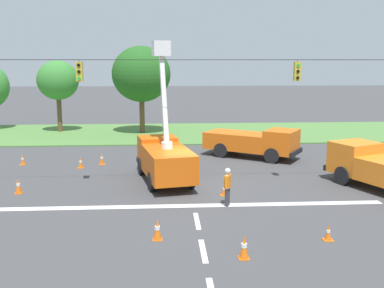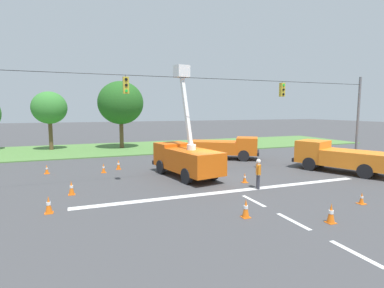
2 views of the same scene
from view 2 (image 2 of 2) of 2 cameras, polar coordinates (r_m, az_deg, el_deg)
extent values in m
plane|color=#424244|center=(20.15, 3.70, -6.69)|extent=(200.00, 200.00, 0.00)
cube|color=#517F3D|center=(37.02, -8.02, -0.58)|extent=(56.00, 12.00, 0.10)
cube|color=silver|center=(17.44, 8.06, -8.83)|extent=(17.60, 0.50, 0.01)
cube|color=silver|center=(15.80, 11.64, -10.55)|extent=(0.20, 2.00, 0.01)
cube|color=silver|center=(13.51, 18.71, -13.75)|extent=(0.20, 2.00, 0.01)
cube|color=silver|center=(11.55, 28.72, -17.80)|extent=(0.20, 2.00, 0.01)
cylinder|color=slate|center=(27.72, 29.03, 3.64)|extent=(0.20, 0.20, 7.20)
cylinder|color=black|center=(19.71, 3.84, 12.33)|extent=(26.00, 0.03, 0.03)
cylinder|color=black|center=(18.12, -12.53, 12.54)|extent=(0.02, 0.02, 0.10)
cube|color=gold|center=(18.07, -12.49, 10.87)|extent=(0.32, 0.28, 0.96)
cylinder|color=black|center=(17.94, -12.43, 11.93)|extent=(0.16, 0.05, 0.16)
cylinder|color=black|center=(17.91, -12.41, 10.91)|extent=(0.16, 0.05, 0.16)
cylinder|color=green|center=(17.89, -12.38, 9.89)|extent=(0.16, 0.05, 0.16)
cylinder|color=black|center=(22.56, 16.84, 11.21)|extent=(0.02, 0.02, 0.10)
cube|color=gold|center=(22.52, 16.79, 9.86)|extent=(0.32, 0.28, 0.96)
cylinder|color=green|center=(22.41, 17.08, 10.69)|extent=(0.16, 0.05, 0.16)
cylinder|color=black|center=(22.39, 17.05, 9.88)|extent=(0.16, 0.05, 0.16)
cylinder|color=black|center=(22.37, 17.02, 9.06)|extent=(0.16, 0.05, 0.16)
cylinder|color=brown|center=(37.34, -25.30, 1.32)|extent=(0.43, 0.43, 3.23)
ellipsoid|color=#387F33|center=(37.22, -25.54, 6.26)|extent=(3.78, 3.23, 3.59)
cylinder|color=brown|center=(36.36, -13.27, 1.61)|extent=(0.46, 0.46, 3.17)
ellipsoid|color=#235B1E|center=(36.24, -13.43, 7.64)|extent=(5.26, 4.90, 5.00)
cube|color=#D6560F|center=(19.74, 0.34, -3.32)|extent=(3.03, 4.58, 1.46)
cube|color=#D6560F|center=(22.28, -3.88, -1.92)|extent=(2.46, 2.20, 1.67)
cube|color=#1E2838|center=(22.79, -4.65, -0.99)|extent=(1.88, 0.48, 0.75)
cube|color=black|center=(23.24, -5.03, -3.28)|extent=(2.22, 0.60, 0.30)
cylinder|color=black|center=(21.74, -5.93, -4.38)|extent=(0.47, 1.04, 1.00)
cylinder|color=black|center=(22.72, -1.29, -3.88)|extent=(0.47, 1.04, 1.00)
cylinder|color=black|center=(18.72, -1.05, -6.14)|extent=(0.47, 1.04, 1.00)
cylinder|color=black|center=(19.84, 4.03, -5.42)|extent=(0.47, 1.04, 1.00)
cylinder|color=silver|center=(19.86, -0.13, -0.61)|extent=(0.60, 0.60, 0.36)
cube|color=white|center=(20.23, -1.08, 6.11)|extent=(0.53, 1.49, 5.06)
cube|color=white|center=(20.92, -2.00, 13.67)|extent=(1.04, 0.96, 0.80)
cube|color=orange|center=(28.50, 4.11, -0.60)|extent=(4.97, 4.38, 1.14)
cube|color=orange|center=(28.21, 10.44, -0.34)|extent=(2.82, 2.93, 1.55)
cube|color=#1E2838|center=(28.17, 11.79, 0.18)|extent=(1.18, 1.73, 0.70)
cube|color=black|center=(28.28, 12.48, -1.65)|extent=(1.43, 2.06, 0.30)
cylinder|color=black|center=(29.39, 9.99, -1.58)|extent=(0.99, 0.78, 1.00)
cylinder|color=black|center=(27.25, 9.80, -2.22)|extent=(0.99, 0.78, 1.00)
cylinder|color=black|center=(29.76, 2.91, -1.39)|extent=(0.99, 0.78, 1.00)
cylinder|color=black|center=(27.64, 2.17, -2.00)|extent=(0.99, 0.78, 1.00)
cube|color=orange|center=(24.43, 29.02, -2.60)|extent=(3.99, 5.14, 1.15)
cube|color=orange|center=(25.50, 22.01, -1.28)|extent=(2.87, 2.70, 1.69)
cube|color=#1E2838|center=(25.75, 20.64, -0.49)|extent=(1.89, 0.89, 0.76)
cube|color=black|center=(26.04, 19.81, -2.59)|extent=(2.25, 1.09, 0.30)
cylinder|color=black|center=(24.53, 21.46, -3.55)|extent=(0.65, 1.03, 1.00)
cylinder|color=black|center=(26.52, 23.41, -2.91)|extent=(0.65, 1.03, 1.00)
cylinder|color=black|center=(23.27, 30.09, -4.52)|extent=(0.65, 1.03, 1.00)
cylinder|color=black|center=(25.35, 31.43, -3.75)|extent=(0.65, 1.03, 1.00)
cylinder|color=#383842|center=(18.15, 12.41, -6.94)|extent=(0.18, 0.18, 0.85)
cylinder|color=#383842|center=(17.96, 12.51, -7.09)|extent=(0.18, 0.18, 0.85)
cube|color=orange|center=(17.90, 12.52, -4.76)|extent=(0.39, 0.46, 0.60)
cube|color=silver|center=(17.90, 12.52, -4.76)|extent=(0.25, 0.41, 0.62)
cylinder|color=orange|center=(18.16, 12.39, -4.50)|extent=(0.11, 0.11, 0.55)
cylinder|color=orange|center=(17.63, 12.65, -4.83)|extent=(0.11, 0.11, 0.55)
sphere|color=tan|center=(17.82, 12.55, -3.40)|extent=(0.22, 0.22, 0.22)
sphere|color=white|center=(17.81, 12.56, -3.21)|extent=(0.26, 0.26, 0.26)
cube|color=orange|center=(23.04, -16.48, -5.23)|extent=(0.36, 0.36, 0.03)
cone|color=orange|center=(22.97, -16.51, -4.36)|extent=(0.27, 0.27, 0.68)
cylinder|color=white|center=(22.96, -16.51, -4.28)|extent=(0.17, 0.17, 0.12)
cube|color=orange|center=(15.16, -25.58, -11.76)|extent=(0.36, 0.36, 0.03)
cone|color=orange|center=(15.05, -25.65, -10.32)|extent=(0.30, 0.30, 0.76)
cylinder|color=white|center=(15.04, -25.66, -10.18)|extent=(0.19, 0.19, 0.14)
cube|color=orange|center=(24.03, -13.81, -4.67)|extent=(0.36, 0.36, 0.03)
cone|color=orange|center=(23.96, -13.84, -3.77)|extent=(0.29, 0.29, 0.73)
cylinder|color=white|center=(23.95, -13.84, -3.68)|extent=(0.18, 0.18, 0.13)
cube|color=orange|center=(17.18, 29.55, -9.84)|extent=(0.36, 0.36, 0.03)
cone|color=orange|center=(17.10, 29.61, -8.89)|extent=(0.23, 0.23, 0.57)
cylinder|color=white|center=(17.09, 29.61, -8.79)|extent=(0.14, 0.14, 0.10)
cube|color=orange|center=(19.48, 10.00, -7.20)|extent=(0.36, 0.36, 0.03)
cone|color=orange|center=(19.41, 10.02, -6.30)|extent=(0.24, 0.24, 0.60)
cylinder|color=white|center=(19.40, 10.02, -6.21)|extent=(0.15, 0.15, 0.11)
cube|color=orange|center=(13.45, 10.18, -13.54)|extent=(0.36, 0.36, 0.03)
cone|color=orange|center=(13.32, 10.21, -11.90)|extent=(0.31, 0.31, 0.78)
cylinder|color=white|center=(13.31, 10.22, -11.74)|extent=(0.19, 0.19, 0.14)
cube|color=orange|center=(24.16, -25.90, -5.08)|extent=(0.36, 0.36, 0.03)
cone|color=orange|center=(24.10, -25.94, -4.28)|extent=(0.26, 0.26, 0.65)
cylinder|color=white|center=(24.09, -25.94, -4.21)|extent=(0.16, 0.16, 0.12)
cube|color=orange|center=(13.88, 24.88, -13.42)|extent=(0.36, 0.36, 0.03)
cone|color=orange|center=(13.75, 24.96, -11.81)|extent=(0.32, 0.32, 0.79)
cylinder|color=white|center=(13.74, 24.97, -11.65)|extent=(0.20, 0.20, 0.14)
cube|color=orange|center=(17.79, -21.93, -8.91)|extent=(0.36, 0.36, 0.03)
cone|color=orange|center=(17.69, -21.99, -7.68)|extent=(0.30, 0.30, 0.76)
cylinder|color=white|center=(17.68, -21.99, -7.56)|extent=(0.19, 0.19, 0.14)
camera|label=1|loc=(8.77, 106.10, 10.72)|focal=42.00mm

